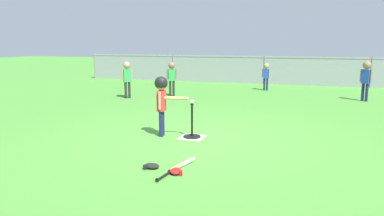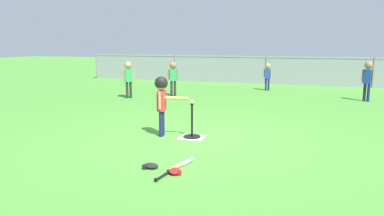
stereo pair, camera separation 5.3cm
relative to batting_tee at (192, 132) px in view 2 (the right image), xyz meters
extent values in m
plane|color=#478C33|center=(0.15, -0.10, -0.10)|extent=(60.00, 60.00, 0.00)
cube|color=white|center=(0.00, 0.00, -0.09)|extent=(0.44, 0.44, 0.01)
cylinder|color=black|center=(0.00, 0.00, -0.08)|extent=(0.32, 0.32, 0.03)
cylinder|color=black|center=(0.00, 0.00, 0.23)|extent=(0.04, 0.04, 0.60)
cylinder|color=black|center=(0.00, 0.00, 0.52)|extent=(0.06, 0.06, 0.02)
sphere|color=white|center=(0.00, 0.00, 0.57)|extent=(0.07, 0.07, 0.07)
cylinder|color=#191E4C|center=(-0.57, -0.02, 0.14)|extent=(0.07, 0.07, 0.48)
cylinder|color=#191E4C|center=(-0.56, -0.13, 0.14)|extent=(0.07, 0.07, 0.48)
cube|color=red|center=(-0.57, -0.07, 0.57)|extent=(0.15, 0.23, 0.37)
cylinder|color=tan|center=(-0.59, 0.06, 0.59)|extent=(0.05, 0.05, 0.32)
cylinder|color=tan|center=(-0.55, -0.21, 0.59)|extent=(0.05, 0.05, 0.32)
sphere|color=tan|center=(-0.57, -0.07, 0.87)|extent=(0.21, 0.21, 0.21)
sphere|color=black|center=(-0.57, -0.07, 0.90)|extent=(0.24, 0.24, 0.24)
cylinder|color=#DBB266|center=(-0.36, -0.05, 0.63)|extent=(0.60, 0.13, 0.06)
cylinder|color=#262626|center=(-3.34, 4.00, 0.16)|extent=(0.08, 0.08, 0.51)
cylinder|color=#262626|center=(-3.43, 3.92, 0.16)|extent=(0.08, 0.08, 0.51)
cube|color=green|center=(-3.39, 3.96, 0.61)|extent=(0.26, 0.25, 0.39)
cylinder|color=tan|center=(-3.28, 4.05, 0.63)|extent=(0.06, 0.06, 0.34)
cylinder|color=tan|center=(-3.49, 3.87, 0.63)|extent=(0.06, 0.06, 0.34)
sphere|color=tan|center=(-3.39, 3.96, 0.93)|extent=(0.22, 0.22, 0.22)
cylinder|color=#191E4C|center=(0.51, 7.14, 0.12)|extent=(0.07, 0.07, 0.43)
cylinder|color=#191E4C|center=(0.42, 7.14, 0.12)|extent=(0.07, 0.07, 0.43)
cube|color=#2347B7|center=(0.47, 7.14, 0.51)|extent=(0.20, 0.13, 0.34)
cylinder|color=tan|center=(0.59, 7.13, 0.53)|extent=(0.05, 0.05, 0.29)
cylinder|color=tan|center=(0.35, 7.15, 0.53)|extent=(0.05, 0.05, 0.29)
sphere|color=tan|center=(0.47, 7.14, 0.78)|extent=(0.19, 0.19, 0.19)
cylinder|color=#262626|center=(-2.19, 4.83, 0.15)|extent=(0.08, 0.08, 0.49)
cylinder|color=#262626|center=(-2.29, 4.79, 0.15)|extent=(0.08, 0.08, 0.49)
cube|color=green|center=(-2.24, 4.81, 0.58)|extent=(0.25, 0.21, 0.38)
cylinder|color=#8C6647|center=(-2.12, 4.87, 0.61)|extent=(0.05, 0.05, 0.33)
cylinder|color=#8C6647|center=(-2.36, 4.75, 0.61)|extent=(0.05, 0.05, 0.33)
sphere|color=#8C6647|center=(-2.24, 4.81, 0.89)|extent=(0.22, 0.22, 0.22)
cylinder|color=#191E4C|center=(3.59, 5.55, 0.17)|extent=(0.08, 0.08, 0.52)
cylinder|color=#191E4C|center=(3.49, 5.61, 0.17)|extent=(0.08, 0.08, 0.52)
cube|color=#2347B7|center=(3.54, 5.58, 0.63)|extent=(0.27, 0.24, 0.41)
cylinder|color=#8C6647|center=(3.66, 5.50, 0.66)|extent=(0.06, 0.06, 0.35)
cylinder|color=#8C6647|center=(3.42, 5.66, 0.66)|extent=(0.06, 0.06, 0.35)
sphere|color=#8C6647|center=(3.54, 5.58, 0.96)|extent=(0.23, 0.23, 0.23)
cylinder|color=silver|center=(0.41, -1.45, -0.07)|extent=(0.13, 0.32, 0.06)
cylinder|color=black|center=(0.34, -1.76, -0.07)|extent=(0.10, 0.31, 0.03)
cylinder|color=black|center=(0.30, -1.91, -0.07)|extent=(0.05, 0.03, 0.05)
cylinder|color=#DBB266|center=(0.34, -1.72, -0.07)|extent=(0.11, 0.36, 0.06)
cylinder|color=black|center=(0.29, -2.07, -0.07)|extent=(0.08, 0.36, 0.03)
cylinder|color=black|center=(0.27, -2.25, -0.07)|extent=(0.05, 0.02, 0.05)
ellipsoid|color=#B21919|center=(0.38, -1.88, -0.06)|extent=(0.22, 0.26, 0.07)
cube|color=#B21919|center=(0.47, -1.93, -0.06)|extent=(0.05, 0.06, 0.06)
ellipsoid|color=black|center=(-0.01, -1.79, -0.06)|extent=(0.22, 0.16, 0.07)
cube|color=black|center=(-0.08, -1.86, -0.06)|extent=(0.05, 0.04, 0.06)
cylinder|color=slate|center=(-7.85, 9.17, 0.48)|extent=(0.06, 0.06, 1.15)
cylinder|color=slate|center=(-3.85, 9.17, 0.48)|extent=(0.06, 0.06, 1.15)
cylinder|color=slate|center=(0.15, 9.17, 0.48)|extent=(0.06, 0.06, 1.15)
cylinder|color=slate|center=(4.15, 9.17, 0.48)|extent=(0.06, 0.06, 1.15)
cube|color=gray|center=(0.15, 9.17, 1.00)|extent=(16.00, 0.03, 0.03)
cube|color=gray|center=(0.15, 9.17, 0.48)|extent=(16.00, 0.01, 1.15)
camera|label=1|loc=(2.06, -6.34, 1.65)|focal=34.92mm
camera|label=2|loc=(2.11, -6.33, 1.65)|focal=34.92mm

